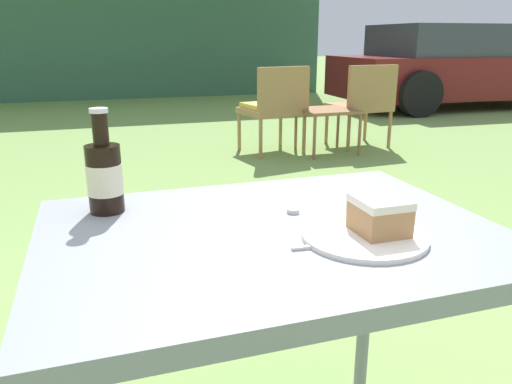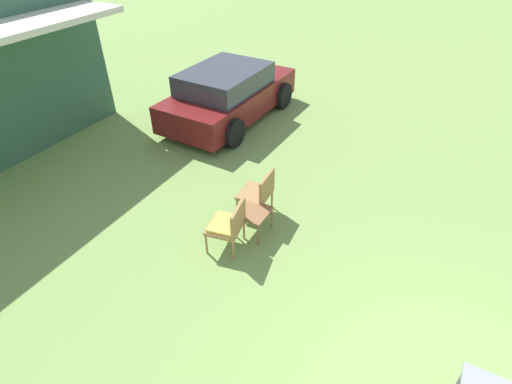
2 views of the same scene
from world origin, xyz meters
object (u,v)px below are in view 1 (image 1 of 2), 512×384
object	(u,v)px
wicker_chair_cushioned	(275,105)
wicker_chair_plain	(364,101)
patio_table	(271,263)
cake_on_plate	(372,225)
garden_side_table	(328,114)
cola_bottle_near	(104,175)
parked_car	(451,67)

from	to	relation	value
wicker_chair_cushioned	wicker_chair_plain	xyz separation A→B (m)	(0.99, -0.02, 0.01)
patio_table	cake_on_plate	bearing A→B (deg)	-31.73
garden_side_table	cola_bottle_near	size ratio (longest dim) A/B	2.30
wicker_chair_cushioned	wicker_chair_plain	size ratio (longest dim) A/B	1.00
wicker_chair_plain	garden_side_table	xyz separation A→B (m)	(-0.48, -0.14, -0.10)
patio_table	cola_bottle_near	xyz separation A→B (m)	(-0.32, 0.22, 0.16)
wicker_chair_cushioned	parked_car	bearing A→B (deg)	-159.32
parked_car	cola_bottle_near	bearing A→B (deg)	-131.80
garden_side_table	cola_bottle_near	bearing A→B (deg)	-123.06
parked_car	cola_bottle_near	distance (m)	8.41
wicker_chair_plain	patio_table	size ratio (longest dim) A/B	0.93
parked_car	patio_table	world-z (taller)	parked_car
garden_side_table	patio_table	world-z (taller)	patio_table
wicker_chair_plain	patio_table	xyz separation A→B (m)	(-2.39, -3.77, 0.18)
parked_car	cola_bottle_near	world-z (taller)	parked_car
wicker_chair_cushioned	cake_on_plate	world-z (taller)	wicker_chair_cushioned
wicker_chair_cushioned	wicker_chair_plain	bearing A→B (deg)	167.85
wicker_chair_cushioned	cola_bottle_near	xyz separation A→B (m)	(-1.72, -3.58, 0.34)
wicker_chair_cushioned	garden_side_table	size ratio (longest dim) A/B	1.62
garden_side_table	patio_table	xyz separation A→B (m)	(-1.91, -3.64, 0.27)
patio_table	cola_bottle_near	world-z (taller)	cola_bottle_near
cola_bottle_near	wicker_chair_plain	bearing A→B (deg)	52.73
parked_car	wicker_chair_cushioned	xyz separation A→B (m)	(-4.08, -2.50, -0.16)
garden_side_table	wicker_chair_plain	bearing A→B (deg)	16.02
cola_bottle_near	garden_side_table	bearing A→B (deg)	56.94
wicker_chair_plain	garden_side_table	world-z (taller)	wicker_chair_plain
wicker_chair_plain	cake_on_plate	distance (m)	4.48
wicker_chair_cushioned	cola_bottle_near	world-z (taller)	cola_bottle_near
parked_car	cake_on_plate	distance (m)	8.32
garden_side_table	parked_car	bearing A→B (deg)	36.64
garden_side_table	cake_on_plate	size ratio (longest dim) A/B	2.20
parked_car	patio_table	xyz separation A→B (m)	(-5.49, -6.30, 0.02)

